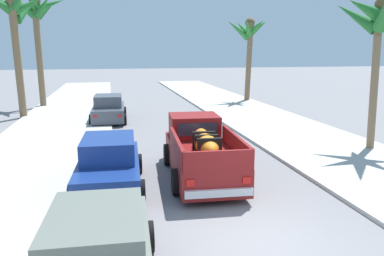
{
  "coord_description": "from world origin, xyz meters",
  "views": [
    {
      "loc": [
        -3.05,
        -7.0,
        4.09
      ],
      "look_at": [
        -0.1,
        6.66,
        1.2
      ],
      "focal_mm": 35.28,
      "sensor_mm": 36.0,
      "label": 1
    }
  ],
  "objects_px": {
    "palm_tree_right_mid": "(37,17)",
    "palm_tree_left_mid": "(379,22)",
    "palm_tree_left_fore": "(14,19)",
    "car_left_mid": "(109,164)",
    "car_left_near": "(109,109)",
    "pickup_truck": "(201,152)",
    "palm_tree_right_fore": "(248,35)"
  },
  "relations": [
    {
      "from": "palm_tree_right_mid",
      "to": "palm_tree_left_mid",
      "type": "bearing_deg",
      "value": -45.75
    },
    {
      "from": "palm_tree_left_fore",
      "to": "car_left_mid",
      "type": "bearing_deg",
      "value": -68.57
    },
    {
      "from": "car_left_near",
      "to": "car_left_mid",
      "type": "relative_size",
      "value": 1.0
    },
    {
      "from": "pickup_truck",
      "to": "car_left_near",
      "type": "height_order",
      "value": "pickup_truck"
    },
    {
      "from": "pickup_truck",
      "to": "palm_tree_left_fore",
      "type": "height_order",
      "value": "palm_tree_left_fore"
    },
    {
      "from": "pickup_truck",
      "to": "palm_tree_left_mid",
      "type": "xyz_separation_m",
      "value": [
        7.55,
        1.7,
        4.36
      ]
    },
    {
      "from": "car_left_near",
      "to": "palm_tree_left_fore",
      "type": "distance_m",
      "value": 7.59
    },
    {
      "from": "palm_tree_right_mid",
      "to": "palm_tree_left_fore",
      "type": "bearing_deg",
      "value": -96.3
    },
    {
      "from": "pickup_truck",
      "to": "palm_tree_right_mid",
      "type": "xyz_separation_m",
      "value": [
        -7.64,
        17.29,
        5.53
      ]
    },
    {
      "from": "pickup_truck",
      "to": "car_left_near",
      "type": "relative_size",
      "value": 1.23
    },
    {
      "from": "car_left_near",
      "to": "palm_tree_right_fore",
      "type": "bearing_deg",
      "value": 30.42
    },
    {
      "from": "car_left_mid",
      "to": "palm_tree_right_fore",
      "type": "bearing_deg",
      "value": 58.25
    },
    {
      "from": "pickup_truck",
      "to": "palm_tree_left_mid",
      "type": "relative_size",
      "value": 0.86
    },
    {
      "from": "car_left_near",
      "to": "palm_tree_left_fore",
      "type": "bearing_deg",
      "value": 158.5
    },
    {
      "from": "palm_tree_left_fore",
      "to": "palm_tree_right_mid",
      "type": "relative_size",
      "value": 0.93
    },
    {
      "from": "palm_tree_left_fore",
      "to": "palm_tree_right_mid",
      "type": "bearing_deg",
      "value": 83.7
    },
    {
      "from": "car_left_mid",
      "to": "car_left_near",
      "type": "bearing_deg",
      "value": 90.11
    },
    {
      "from": "pickup_truck",
      "to": "car_left_mid",
      "type": "relative_size",
      "value": 1.23
    },
    {
      "from": "palm_tree_right_fore",
      "to": "palm_tree_right_mid",
      "type": "xyz_separation_m",
      "value": [
        -15.57,
        0.2,
        1.12
      ]
    },
    {
      "from": "palm_tree_left_mid",
      "to": "palm_tree_right_fore",
      "type": "bearing_deg",
      "value": 88.62
    },
    {
      "from": "car_left_near",
      "to": "palm_tree_right_mid",
      "type": "xyz_separation_m",
      "value": [
        -4.66,
        6.6,
        5.63
      ]
    },
    {
      "from": "car_left_near",
      "to": "palm_tree_right_fore",
      "type": "height_order",
      "value": "palm_tree_right_fore"
    },
    {
      "from": "palm_tree_left_mid",
      "to": "palm_tree_right_mid",
      "type": "xyz_separation_m",
      "value": [
        -15.2,
        15.6,
        1.16
      ]
    },
    {
      "from": "car_left_near",
      "to": "palm_tree_right_fore",
      "type": "distance_m",
      "value": 13.42
    },
    {
      "from": "pickup_truck",
      "to": "car_left_near",
      "type": "bearing_deg",
      "value": 105.57
    },
    {
      "from": "palm_tree_right_fore",
      "to": "car_left_near",
      "type": "bearing_deg",
      "value": -149.58
    },
    {
      "from": "palm_tree_left_fore",
      "to": "palm_tree_left_mid",
      "type": "bearing_deg",
      "value": -35.09
    },
    {
      "from": "palm_tree_right_fore",
      "to": "pickup_truck",
      "type": "bearing_deg",
      "value": -114.87
    },
    {
      "from": "car_left_near",
      "to": "palm_tree_right_fore",
      "type": "xyz_separation_m",
      "value": [
        10.9,
        6.4,
        4.51
      ]
    },
    {
      "from": "car_left_near",
      "to": "car_left_mid",
      "type": "xyz_separation_m",
      "value": [
        0.02,
        -11.19,
        0.0
      ]
    },
    {
      "from": "car_left_mid",
      "to": "palm_tree_right_mid",
      "type": "height_order",
      "value": "palm_tree_right_mid"
    },
    {
      "from": "pickup_truck",
      "to": "palm_tree_right_fore",
      "type": "relative_size",
      "value": 0.81
    }
  ]
}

